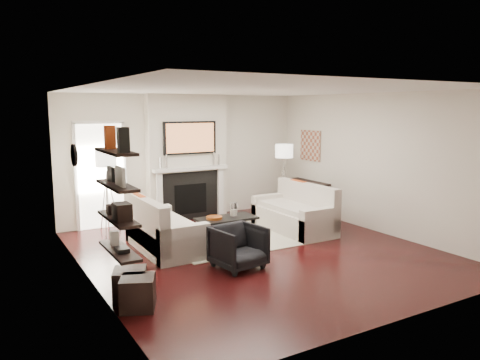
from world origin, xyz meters
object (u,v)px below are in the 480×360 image
coffee_table (226,218)px  lamp_left_shade (106,159)px  lamp_right_shade (284,151)px  ottoman_near (130,285)px  loveseat_right_base (293,220)px  armchair (238,245)px  loveseat_left_base (165,238)px

coffee_table → lamp_left_shade: bearing=137.8°
lamp_right_shade → ottoman_near: bearing=-146.3°
loveseat_right_base → armchair: armchair is taller
coffee_table → lamp_left_shade: (-1.75, 1.59, 1.05)m
loveseat_left_base → ottoman_near: size_ratio=4.50×
loveseat_left_base → armchair: bearing=-66.4°
loveseat_right_base → ottoman_near: (-3.82, -1.70, -0.01)m
loveseat_left_base → lamp_left_shade: 2.09m
ottoman_near → loveseat_right_base: bearing=23.9°
loveseat_left_base → loveseat_right_base: size_ratio=1.00×
loveseat_right_base → ottoman_near: size_ratio=4.50×
lamp_left_shade → loveseat_right_base: bearing=-27.8°
lamp_right_shade → ottoman_near: lamp_right_shade is taller
loveseat_left_base → lamp_right_shade: bearing=20.1°
loveseat_left_base → lamp_right_shade: size_ratio=4.50×
lamp_left_shade → lamp_right_shade: bearing=-5.4°
loveseat_right_base → lamp_left_shade: 3.83m
loveseat_right_base → armchair: (-2.03, -1.34, 0.15)m
armchair → loveseat_left_base: bearing=105.6°
lamp_left_shade → coffee_table: bearing=-42.2°
coffee_table → ottoman_near: 2.98m
coffee_table → loveseat_left_base: bearing=-179.5°
lamp_right_shade → coffee_table: bearing=-150.5°
coffee_table → lamp_right_shade: bearing=29.5°
loveseat_left_base → ottoman_near: (-1.16, -1.78, -0.01)m
loveseat_right_base → armchair: size_ratio=2.52×
ottoman_near → armchair: bearing=11.2°
armchair → lamp_left_shade: bearing=103.1°
loveseat_right_base → ottoman_near: bearing=-156.1°
armchair → lamp_right_shade: lamp_right_shade is taller
coffee_table → ottoman_near: (-2.37, -1.80, -0.20)m
loveseat_left_base → coffee_table: 1.22m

